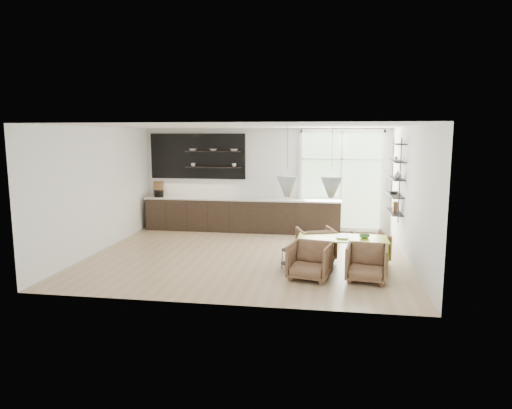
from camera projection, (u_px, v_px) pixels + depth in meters
name	position (u px, v px, depth m)	size (l,w,h in m)	color
room	(278.00, 187.00, 11.06)	(7.02, 6.01, 2.91)	tan
kitchen_run	(239.00, 210.00, 12.94)	(5.54, 0.69, 2.75)	black
right_shelving	(396.00, 181.00, 10.68)	(0.26, 1.22, 1.90)	black
dining_table	(343.00, 240.00, 9.23)	(1.81, 0.84, 0.65)	#A8CC14
armchair_back_left	(316.00, 244.00, 9.99)	(0.75, 0.77, 0.70)	brown
armchair_back_right	(370.00, 247.00, 9.86)	(0.68, 0.70, 0.63)	brown
armchair_front_left	(310.00, 261.00, 8.63)	(0.75, 0.77, 0.70)	brown
armchair_front_right	(367.00, 263.00, 8.50)	(0.74, 0.76, 0.69)	brown
wire_stool	(289.00, 256.00, 9.27)	(0.33, 0.33, 0.41)	black
table_book	(336.00, 237.00, 9.23)	(0.25, 0.33, 0.03)	white
table_bowl	(365.00, 236.00, 9.18)	(0.21, 0.21, 0.07)	#4D7E4C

